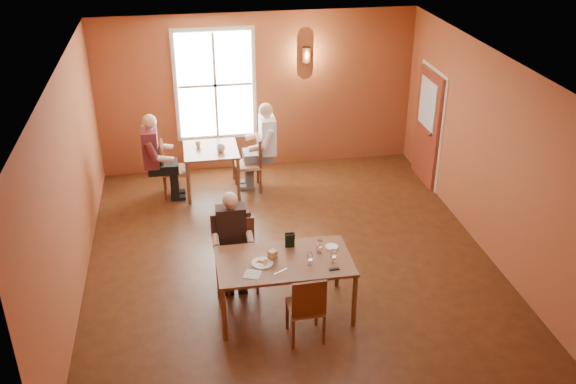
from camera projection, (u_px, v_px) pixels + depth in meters
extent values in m
cube|color=brown|center=(290.00, 260.00, 9.71)|extent=(6.00, 7.00, 0.01)
cube|color=brown|center=(258.00, 92.00, 12.09)|extent=(6.00, 0.04, 3.00)
cube|color=brown|center=(356.00, 328.00, 5.95)|extent=(6.00, 0.04, 3.00)
cube|color=brown|center=(70.00, 186.00, 8.56)|extent=(0.04, 7.00, 3.00)
cube|color=brown|center=(490.00, 155.00, 9.48)|extent=(0.04, 7.00, 3.00)
cube|color=white|center=(291.00, 66.00, 8.34)|extent=(6.00, 7.00, 0.04)
cube|color=white|center=(215.00, 85.00, 11.83)|extent=(1.36, 0.10, 1.96)
cube|color=maroon|center=(427.00, 128.00, 11.69)|extent=(0.12, 1.04, 2.10)
cylinder|color=brown|center=(306.00, 55.00, 11.82)|extent=(0.16, 0.16, 0.28)
cylinder|color=white|center=(262.00, 263.00, 8.13)|extent=(0.36, 0.36, 0.04)
cube|color=tan|center=(273.00, 256.00, 8.20)|extent=(0.13, 0.13, 0.12)
cube|color=black|center=(290.00, 240.00, 8.45)|extent=(0.13, 0.07, 0.21)
cube|color=silver|center=(281.00, 271.00, 7.98)|extent=(0.19, 0.12, 0.00)
cube|color=silver|center=(252.00, 274.00, 7.92)|extent=(0.26, 0.26, 0.01)
cylinder|color=white|center=(332.00, 247.00, 8.49)|extent=(0.23, 0.23, 0.01)
cube|color=black|center=(334.00, 269.00, 8.02)|extent=(0.14, 0.05, 0.02)
imported|color=white|center=(221.00, 148.00, 11.24)|extent=(0.18, 0.18, 0.11)
imported|color=white|center=(198.00, 145.00, 11.40)|extent=(0.12, 0.12, 0.10)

